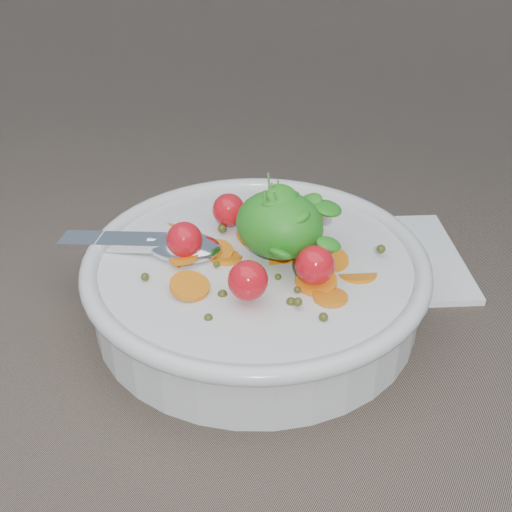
% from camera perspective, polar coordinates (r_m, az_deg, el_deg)
% --- Properties ---
extents(ground, '(6.00, 6.00, 0.00)m').
position_cam_1_polar(ground, '(0.55, -1.32, -6.42)').
color(ground, '#695A4B').
rests_on(ground, ground).
extents(bowl, '(0.32, 0.29, 0.13)m').
position_cam_1_polar(bowl, '(0.55, 0.03, -2.02)').
color(bowl, silver).
rests_on(bowl, ground).
extents(napkin, '(0.23, 0.22, 0.01)m').
position_cam_1_polar(napkin, '(0.64, 10.19, -0.24)').
color(napkin, white).
rests_on(napkin, ground).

